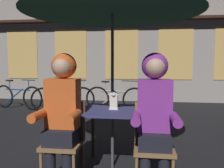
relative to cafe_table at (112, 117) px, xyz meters
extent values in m
plane|color=black|center=(0.00, 0.00, -0.64)|extent=(60.00, 60.00, 0.00)
cube|color=navy|center=(0.00, 0.00, 0.08)|extent=(0.72, 0.72, 0.04)
cylinder|color=#2D2319|center=(-0.31, -0.31, -0.29)|extent=(0.04, 0.04, 0.70)
cylinder|color=#2D2319|center=(0.31, -0.31, -0.29)|extent=(0.04, 0.04, 0.70)
cylinder|color=#2D2319|center=(-0.31, 0.31, -0.29)|extent=(0.04, 0.04, 0.70)
cylinder|color=#2D2319|center=(0.31, 0.31, -0.29)|extent=(0.04, 0.04, 0.70)
cylinder|color=#4C4C51|center=(0.00, 0.00, 0.49)|extent=(0.04, 0.04, 2.25)
cube|color=white|center=(0.02, -0.01, 0.11)|extent=(0.11, 0.11, 0.02)
cube|color=white|center=(0.02, -0.01, 0.20)|extent=(0.09, 0.09, 0.16)
pyramid|color=white|center=(0.02, -0.01, 0.31)|extent=(0.11, 0.11, 0.06)
cube|color=olive|center=(-0.48, -0.44, -0.21)|extent=(0.40, 0.40, 0.04)
cylinder|color=olive|center=(-0.31, -0.27, -0.43)|extent=(0.03, 0.03, 0.41)
cylinder|color=olive|center=(-0.65, -0.27, -0.43)|extent=(0.03, 0.03, 0.41)
cube|color=olive|center=(-0.48, -0.26, 0.02)|extent=(0.40, 0.03, 0.42)
cube|color=olive|center=(0.48, -0.44, -0.21)|extent=(0.40, 0.40, 0.04)
cylinder|color=olive|center=(0.65, -0.27, -0.43)|extent=(0.03, 0.03, 0.41)
cylinder|color=olive|center=(0.31, -0.27, -0.43)|extent=(0.03, 0.03, 0.41)
cube|color=olive|center=(0.48, -0.26, 0.02)|extent=(0.40, 0.03, 0.42)
cylinder|color=black|center=(-0.57, -0.57, -0.41)|extent=(0.11, 0.11, 0.45)
cube|color=black|center=(-0.48, -0.44, -0.11)|extent=(0.32, 0.36, 0.16)
cube|color=#E05B23|center=(-0.48, -0.40, 0.23)|extent=(0.34, 0.22, 0.52)
cylinder|color=#E05B23|center=(-0.30, -0.62, 0.14)|extent=(0.09, 0.30, 0.09)
cylinder|color=#E05B23|center=(-0.66, -0.62, 0.14)|extent=(0.09, 0.30, 0.09)
sphere|color=tan|center=(-0.48, -0.40, 0.62)|extent=(0.21, 0.21, 0.21)
sphere|color=#E05B23|center=(-0.48, -0.35, 0.63)|extent=(0.27, 0.27, 0.27)
cube|color=black|center=(0.48, -0.44, -0.11)|extent=(0.32, 0.36, 0.16)
cube|color=purple|center=(0.48, -0.40, 0.23)|extent=(0.34, 0.22, 0.52)
cylinder|color=purple|center=(0.66, -0.62, 0.14)|extent=(0.09, 0.30, 0.09)
cylinder|color=purple|center=(0.30, -0.62, 0.14)|extent=(0.09, 0.30, 0.09)
sphere|color=tan|center=(0.48, -0.40, 0.62)|extent=(0.21, 0.21, 0.21)
sphere|color=purple|center=(0.48, -0.35, 0.63)|extent=(0.27, 0.27, 0.27)
cube|color=#9E9389|center=(-0.32, 5.40, 2.46)|extent=(10.00, 0.60, 6.20)
cube|color=#E0B260|center=(-3.84, 5.09, 0.96)|extent=(1.10, 0.02, 1.70)
cube|color=#E0B260|center=(-2.08, 5.09, 0.96)|extent=(1.10, 0.02, 1.70)
cube|color=#E0B260|center=(-0.32, 5.09, 0.96)|extent=(1.10, 0.02, 1.70)
cube|color=#E0B260|center=(1.44, 5.09, 0.96)|extent=(1.10, 0.02, 1.70)
cube|color=#331914|center=(-0.32, 4.95, 2.06)|extent=(9.00, 0.36, 0.08)
torus|color=black|center=(-2.62, 3.26, -0.31)|extent=(0.65, 0.21, 0.66)
torus|color=black|center=(-3.61, 3.51, -0.31)|extent=(0.65, 0.21, 0.66)
cylinder|color=#1E4C93|center=(-3.11, 3.38, -0.09)|extent=(0.82, 0.24, 0.04)
cylinder|color=#1E4C93|center=(-3.23, 3.41, -0.28)|extent=(0.60, 0.18, 0.44)
cylinder|color=#1E4C93|center=(-3.39, 3.45, 0.03)|extent=(0.02, 0.02, 0.24)
cube|color=black|center=(-3.39, 3.45, 0.16)|extent=(0.21, 0.13, 0.04)
cylinder|color=#1E4C93|center=(-2.74, 3.29, 0.05)|extent=(0.02, 0.02, 0.28)
cylinder|color=black|center=(-2.74, 3.29, 0.19)|extent=(0.43, 0.13, 0.02)
torus|color=black|center=(-1.22, 3.28, -0.31)|extent=(0.65, 0.21, 0.66)
torus|color=black|center=(-2.21, 3.03, -0.31)|extent=(0.65, 0.21, 0.66)
cylinder|color=#B78419|center=(-1.71, 3.15, -0.09)|extent=(0.82, 0.24, 0.04)
cylinder|color=#B78419|center=(-1.83, 3.12, -0.28)|extent=(0.60, 0.18, 0.44)
cylinder|color=#B78419|center=(-1.99, 3.08, 0.03)|extent=(0.02, 0.02, 0.24)
cube|color=black|center=(-1.99, 3.08, 0.16)|extent=(0.21, 0.13, 0.04)
cylinder|color=#B78419|center=(-1.34, 3.25, 0.05)|extent=(0.02, 0.02, 0.28)
cylinder|color=black|center=(-1.34, 3.25, 0.19)|extent=(0.43, 0.13, 0.02)
torus|color=black|center=(0.18, 3.31, -0.31)|extent=(0.66, 0.12, 0.66)
torus|color=black|center=(-0.84, 3.42, -0.31)|extent=(0.66, 0.12, 0.66)
cylinder|color=#ADA89E|center=(-0.33, 3.36, -0.09)|extent=(0.84, 0.13, 0.04)
cylinder|color=#ADA89E|center=(-0.45, 3.37, -0.28)|extent=(0.61, 0.10, 0.44)
cylinder|color=#ADA89E|center=(-0.61, 3.39, 0.03)|extent=(0.02, 0.02, 0.24)
cube|color=black|center=(-0.61, 3.39, 0.16)|extent=(0.21, 0.10, 0.04)
cylinder|color=#ADA89E|center=(0.06, 3.32, 0.05)|extent=(0.02, 0.02, 0.28)
cylinder|color=black|center=(0.06, 3.32, 0.19)|extent=(0.44, 0.07, 0.02)
cylinder|color=brown|center=(-2.12, 4.08, -0.47)|extent=(0.36, 0.36, 0.34)
sphere|color=#285B2D|center=(-2.12, 4.08, -0.02)|extent=(0.60, 0.60, 0.60)
camera|label=1|loc=(0.35, -2.78, 0.66)|focal=37.53mm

